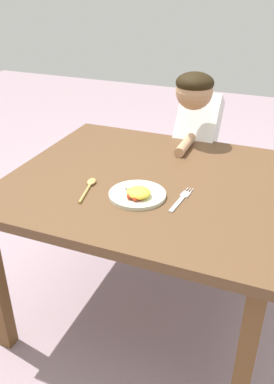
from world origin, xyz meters
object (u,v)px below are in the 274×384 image
at_px(plate, 137,194).
at_px(person, 196,155).
at_px(fork, 181,200).
at_px(spoon, 89,185).

xyz_separation_m(plate, person, (0.04, 0.72, -0.14)).
height_order(plate, fork, plate).
relative_size(fork, person, 0.19).
bearing_deg(fork, person, 15.40).
bearing_deg(plate, person, 86.95).
distance_m(plate, spoon, 0.20).
bearing_deg(spoon, fork, -96.72).
distance_m(fork, spoon, 0.36).
height_order(fork, spoon, spoon).
height_order(fork, person, person).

